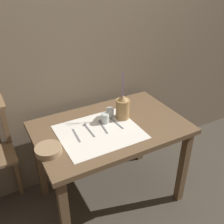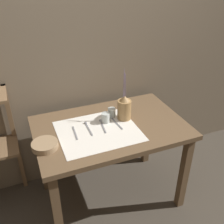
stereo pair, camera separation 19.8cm
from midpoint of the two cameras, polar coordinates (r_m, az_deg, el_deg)
The scene contains 12 objects.
ground_plane at distance 2.55m, azimuth 2.03°, elevation -17.67°, with size 12.00×12.00×0.00m, color #473F35.
stone_wall_back at distance 2.27m, azimuth -2.51°, elevation 12.54°, with size 7.00×0.06×2.40m.
wooden_table at distance 2.10m, azimuth 2.36°, elevation -5.51°, with size 1.17×0.76×0.77m.
linen_cloth at distance 1.97m, azimuth -0.17°, elevation -4.25°, with size 0.60×0.50×0.00m.
pitcher_with_flowers at distance 2.09m, azimuth 5.41°, elevation 0.71°, with size 0.11×0.11×0.42m.
wooden_bowl at distance 1.84m, azimuth -11.43°, elevation -7.20°, with size 0.18×0.18×0.04m.
glass_tumbler_near at distance 2.06m, azimuth 1.36°, elevation -1.33°, with size 0.07×0.07×0.08m.
glass_tumbler_far at distance 2.13m, azimuth 2.59°, elevation -0.18°, with size 0.06×0.06×0.08m.
fork_outer at distance 1.95m, azimuth -5.17°, elevation -4.70°, with size 0.03×0.18×0.00m.
spoon_outer at distance 2.03m, azimuth -2.73°, elevation -3.01°, with size 0.02×0.19×0.02m.
spoon_inner at distance 2.06m, azimuth 0.44°, elevation -2.44°, with size 0.04×0.19×0.02m.
knife_center at distance 2.06m, azimuth 3.82°, elevation -2.58°, with size 0.03×0.18×0.00m.
Camera 2 is at (-0.63, -1.59, 1.89)m, focal length 42.00 mm.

